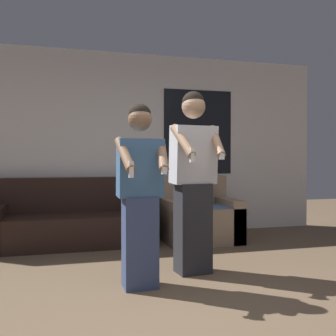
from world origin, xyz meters
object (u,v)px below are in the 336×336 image
Objects in this scene: couch at (71,222)px; person_left at (140,194)px; armchair at (199,218)px; person_right at (193,180)px.

couch is 1.35× the size of person_left.
person_right is (-0.58, -1.45, 0.60)m from armchair.
armchair is at bearing -8.19° from couch.
couch is at bearing 171.81° from armchair.
armchair is 1.67m from person_right.
person_right reaches higher than couch.
person_left is 0.67m from person_right.
armchair is at bearing 68.10° from person_right.
armchair is at bearing 56.16° from person_left.
couch is 2.13m from person_left.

